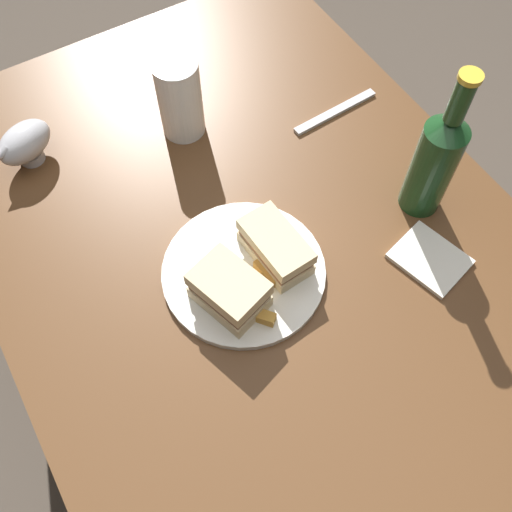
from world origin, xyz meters
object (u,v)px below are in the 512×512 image
at_px(plate, 244,272).
at_px(pint_glass, 180,103).
at_px(napkin, 430,259).
at_px(sandwich_half_left, 229,290).
at_px(cider_bottle, 435,160).
at_px(fork, 335,112).
at_px(sandwich_half_right, 276,247).
at_px(gravy_boat, 24,143).

relative_size(plate, pint_glass, 1.70).
bearing_deg(pint_glass, napkin, -155.31).
bearing_deg(sandwich_half_left, cider_bottle, -89.83).
bearing_deg(fork, napkin, -101.70).
bearing_deg(sandwich_half_right, cider_bottle, -96.25).
xyz_separation_m(sandwich_half_left, fork, (0.24, -0.36, -0.04)).
height_order(gravy_boat, fork, gravy_boat).
relative_size(napkin, fork, 0.61).
distance_m(sandwich_half_right, pint_glass, 0.32).
xyz_separation_m(plate, cider_bottle, (-0.03, -0.32, 0.10)).
relative_size(plate, cider_bottle, 0.92).
xyz_separation_m(sandwich_half_right, fork, (0.21, -0.26, -0.04)).
xyz_separation_m(gravy_boat, napkin, (-0.52, -0.47, -0.04)).
distance_m(sandwich_half_right, napkin, 0.25).
height_order(sandwich_half_left, napkin, sandwich_half_left).
bearing_deg(cider_bottle, fork, 1.26).
bearing_deg(plate, gravy_boat, 27.61).
bearing_deg(napkin, sandwich_half_left, 72.51).
distance_m(gravy_boat, cider_bottle, 0.68).
bearing_deg(sandwich_half_right, pint_glass, -0.82).
relative_size(sandwich_half_left, cider_bottle, 0.44).
bearing_deg(sandwich_half_left, fork, -56.61).
relative_size(plate, gravy_boat, 2.08).
distance_m(sandwich_half_left, pint_glass, 0.37).
bearing_deg(plate, cider_bottle, -95.88).
distance_m(pint_glass, gravy_boat, 0.28).
bearing_deg(sandwich_half_right, napkin, -121.31).
xyz_separation_m(sandwich_half_right, gravy_boat, (0.39, 0.26, 0.00)).
xyz_separation_m(gravy_boat, cider_bottle, (-0.42, -0.53, 0.06)).
height_order(plate, gravy_boat, gravy_boat).
relative_size(pint_glass, fork, 0.84).
relative_size(gravy_boat, napkin, 1.12).
height_order(sandwich_half_left, cider_bottle, cider_bottle).
xyz_separation_m(pint_glass, napkin, (-0.45, -0.21, -0.06)).
relative_size(sandwich_half_left, gravy_boat, 1.00).
bearing_deg(fork, plate, -150.18).
bearing_deg(napkin, gravy_boat, 41.97).
bearing_deg(sandwich_half_left, napkin, -107.49).
distance_m(gravy_boat, napkin, 0.70).
relative_size(plate, sandwich_half_right, 2.06).
xyz_separation_m(napkin, fork, (0.34, -0.05, -0.00)).
height_order(sandwich_half_right, gravy_boat, gravy_boat).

